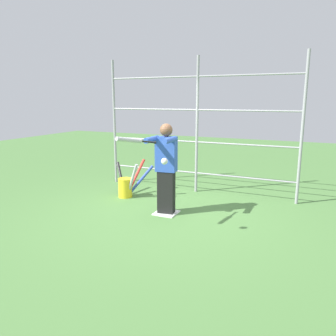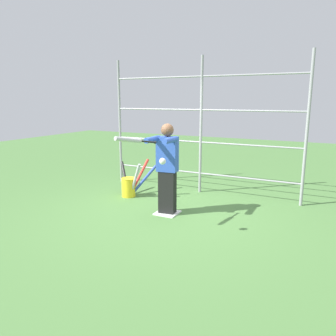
{
  "view_description": "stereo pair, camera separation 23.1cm",
  "coord_description": "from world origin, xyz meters",
  "px_view_note": "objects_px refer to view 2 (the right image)",
  "views": [
    {
      "loc": [
        -2.4,
        5.18,
        2.06
      ],
      "look_at": [
        -0.22,
        0.4,
        0.95
      ],
      "focal_mm": 35.0,
      "sensor_mm": 36.0,
      "label": 1
    },
    {
      "loc": [
        -2.6,
        5.08,
        2.06
      ],
      "look_at": [
        -0.22,
        0.4,
        0.95
      ],
      "focal_mm": 35.0,
      "sensor_mm": 36.0,
      "label": 2
    }
  ],
  "objects_px": {
    "softball_in_flight": "(163,161)",
    "bat_bucket": "(130,185)",
    "batter": "(167,166)",
    "baseball_bat_swinging": "(132,140)"
  },
  "relations": [
    {
      "from": "softball_in_flight",
      "to": "baseball_bat_swinging",
      "type": "bearing_deg",
      "value": -8.42
    },
    {
      "from": "softball_in_flight",
      "to": "bat_bucket",
      "type": "distance_m",
      "value": 2.48
    },
    {
      "from": "baseball_bat_swinging",
      "to": "bat_bucket",
      "type": "bearing_deg",
      "value": -54.94
    },
    {
      "from": "softball_in_flight",
      "to": "batter",
      "type": "bearing_deg",
      "value": -66.17
    },
    {
      "from": "batter",
      "to": "baseball_bat_swinging",
      "type": "bearing_deg",
      "value": 80.79
    },
    {
      "from": "bat_bucket",
      "to": "baseball_bat_swinging",
      "type": "bearing_deg",
      "value": 125.06
    },
    {
      "from": "batter",
      "to": "bat_bucket",
      "type": "height_order",
      "value": "batter"
    },
    {
      "from": "baseball_bat_swinging",
      "to": "softball_in_flight",
      "type": "bearing_deg",
      "value": 171.58
    },
    {
      "from": "baseball_bat_swinging",
      "to": "bat_bucket",
      "type": "relative_size",
      "value": 0.78
    },
    {
      "from": "softball_in_flight",
      "to": "bat_bucket",
      "type": "bearing_deg",
      "value": -44.35
    }
  ]
}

